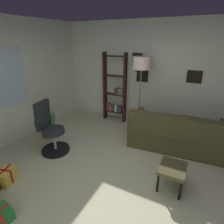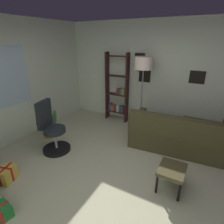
# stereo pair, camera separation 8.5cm
# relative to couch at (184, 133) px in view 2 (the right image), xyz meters

# --- Properties ---
(ground_plane) EXTENTS (4.78, 5.05, 0.10)m
(ground_plane) POSITION_rel_couch_xyz_m (-1.65, 0.84, -0.33)
(ground_plane) COLOR #B5B491
(wall_back_with_windows) EXTENTS (4.78, 0.12, 2.62)m
(wall_back_with_windows) POSITION_rel_couch_xyz_m (-1.67, 3.41, 1.03)
(wall_back_with_windows) COLOR silver
(wall_back_with_windows) RESTS_ON ground_plane
(wall_right_with_frames) EXTENTS (0.12, 5.05, 2.62)m
(wall_right_with_frames) POSITION_rel_couch_xyz_m (0.78, 0.84, 1.03)
(wall_right_with_frames) COLOR silver
(wall_right_with_frames) RESTS_ON ground_plane
(couch) EXTENTS (1.80, 1.99, 0.82)m
(couch) POSITION_rel_couch_xyz_m (0.00, 0.00, 0.00)
(couch) COLOR #403B22
(couch) RESTS_ON ground_plane
(footstool) EXTENTS (0.45, 0.38, 0.38)m
(footstool) POSITION_rel_couch_xyz_m (-1.40, -0.04, 0.04)
(footstool) COLOR #403B22
(footstool) RESTS_ON ground_plane
(gift_box_gold) EXTENTS (0.34, 0.29, 0.25)m
(gift_box_gold) POSITION_rel_couch_xyz_m (-2.52, 2.33, -0.16)
(gift_box_gold) COLOR gold
(gift_box_gold) RESTS_ON ground_plane
(office_chair) EXTENTS (0.56, 0.56, 1.07)m
(office_chair) POSITION_rel_couch_xyz_m (-1.49, 2.32, 0.13)
(office_chair) COLOR black
(office_chair) RESTS_ON ground_plane
(bookshelf) EXTENTS (0.18, 0.64, 1.86)m
(bookshelf) POSITION_rel_couch_xyz_m (0.52, 1.88, 0.54)
(bookshelf) COLOR #341B1B
(bookshelf) RESTS_ON ground_plane
(floor_lamp) EXTENTS (0.42, 0.42, 1.80)m
(floor_lamp) POSITION_rel_couch_xyz_m (0.28, 1.09, 1.28)
(floor_lamp) COLOR slate
(floor_lamp) RESTS_ON ground_plane
(potted_plant) EXTENTS (0.40, 0.50, 0.70)m
(potted_plant) POSITION_rel_couch_xyz_m (-1.18, 2.82, 0.03)
(potted_plant) COLOR #97633C
(potted_plant) RESTS_ON ground_plane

